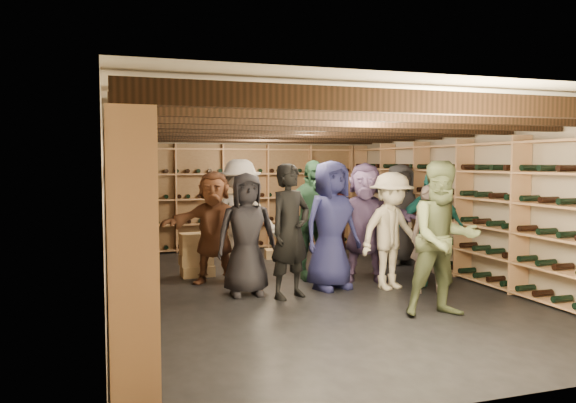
% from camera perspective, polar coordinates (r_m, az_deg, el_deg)
% --- Properties ---
extents(ground, '(8.00, 8.00, 0.00)m').
position_cam_1_polar(ground, '(8.11, 2.10, -8.72)').
color(ground, black).
rests_on(ground, ground).
extents(walls, '(5.52, 8.02, 2.40)m').
position_cam_1_polar(walls, '(7.93, 2.12, -0.24)').
color(walls, tan).
rests_on(walls, ground).
extents(ceiling, '(5.50, 8.00, 0.01)m').
position_cam_1_polar(ceiling, '(7.94, 2.14, 8.43)').
color(ceiling, beige).
rests_on(ceiling, walls).
extents(ceiling_joists, '(5.40, 7.12, 0.18)m').
position_cam_1_polar(ceiling_joists, '(7.93, 2.14, 7.42)').
color(ceiling_joists, black).
rests_on(ceiling_joists, ground).
extents(wine_rack_left, '(0.32, 7.50, 2.15)m').
position_cam_1_polar(wine_rack_left, '(7.46, -16.75, -1.64)').
color(wine_rack_left, tan).
rests_on(wine_rack_left, ground).
extents(wine_rack_right, '(0.32, 7.50, 2.15)m').
position_cam_1_polar(wine_rack_right, '(9.15, 17.40, -0.64)').
color(wine_rack_right, tan).
rests_on(wine_rack_right, ground).
extents(wine_rack_back, '(4.70, 0.30, 2.15)m').
position_cam_1_polar(wine_rack_back, '(11.60, -4.42, 0.48)').
color(wine_rack_back, tan).
rests_on(wine_rack_back, ground).
extents(crate_stack_left, '(0.52, 0.36, 0.68)m').
position_cam_1_polar(crate_stack_left, '(8.95, -9.25, -5.35)').
color(crate_stack_left, tan).
rests_on(crate_stack_left, ground).
extents(crate_stack_right, '(0.57, 0.46, 0.34)m').
position_cam_1_polar(crate_stack_right, '(10.74, 4.33, -4.66)').
color(crate_stack_right, tan).
rests_on(crate_stack_right, ground).
extents(crate_loose, '(0.54, 0.40, 0.17)m').
position_cam_1_polar(crate_loose, '(10.51, -0.96, -5.32)').
color(crate_loose, tan).
rests_on(crate_loose, ground).
extents(person_0, '(0.84, 0.57, 1.65)m').
position_cam_1_polar(person_0, '(7.55, -4.23, -3.32)').
color(person_0, black).
rests_on(person_0, ground).
extents(person_1, '(0.76, 0.65, 1.77)m').
position_cam_1_polar(person_1, '(7.37, 0.22, -3.02)').
color(person_1, black).
rests_on(person_1, ground).
extents(person_2, '(0.97, 0.80, 1.81)m').
position_cam_1_polar(person_2, '(6.74, 15.53, -3.68)').
color(person_2, '#525D3B').
rests_on(person_2, ground).
extents(person_3, '(1.18, 0.85, 1.65)m').
position_cam_1_polar(person_3, '(8.03, 10.45, -2.94)').
color(person_3, beige).
rests_on(person_3, ground).
extents(person_4, '(1.05, 0.74, 1.65)m').
position_cam_1_polar(person_4, '(8.45, 14.23, -2.65)').
color(person_4, '#1D7673').
rests_on(person_4, ground).
extents(person_5, '(1.62, 0.92, 1.66)m').
position_cam_1_polar(person_5, '(8.35, -7.53, -2.60)').
color(person_5, brown).
rests_on(person_5, ground).
extents(person_6, '(1.00, 0.78, 1.81)m').
position_cam_1_polar(person_6, '(7.91, 4.40, -2.40)').
color(person_6, '#1C1E4C').
rests_on(person_6, ground).
extents(person_7, '(0.64, 0.54, 1.48)m').
position_cam_1_polar(person_7, '(7.91, 14.28, -3.71)').
color(person_7, gray).
rests_on(person_7, ground).
extents(person_8, '(0.82, 0.65, 1.63)m').
position_cam_1_polar(person_8, '(9.15, 5.29, -2.12)').
color(person_8, '#461718').
rests_on(person_8, ground).
extents(person_9, '(1.27, 0.84, 1.84)m').
position_cam_1_polar(person_9, '(9.00, -4.90, -1.55)').
color(person_9, beige).
rests_on(person_9, ground).
extents(person_10, '(1.09, 0.50, 1.82)m').
position_cam_1_polar(person_10, '(8.55, 2.40, -1.89)').
color(person_10, '#285136').
rests_on(person_10, ground).
extents(person_11, '(1.73, 1.15, 1.78)m').
position_cam_1_polar(person_11, '(8.42, 7.81, -2.13)').
color(person_11, '#634B7C').
rests_on(person_11, ground).
extents(person_12, '(0.86, 0.57, 1.76)m').
position_cam_1_polar(person_12, '(10.04, 11.30, -1.26)').
color(person_12, '#2F2F34').
rests_on(person_12, ground).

